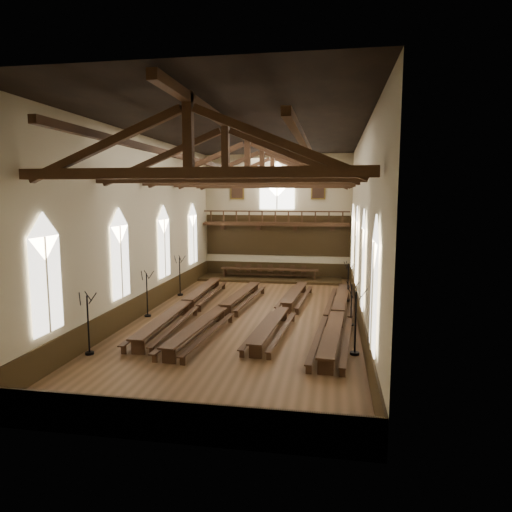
{
  "coord_description": "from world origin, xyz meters",
  "views": [
    {
      "loc": [
        4.53,
        -24.07,
        6.69
      ],
      "look_at": [
        0.2,
        1.5,
        3.24
      ],
      "focal_mm": 32.0,
      "sensor_mm": 36.0,
      "label": 1
    }
  ],
  "objects_px": {
    "refectory_row_a": "(186,304)",
    "refectory_row_d": "(338,314)",
    "candelabrum_left_far": "(180,283)",
    "refectory_row_c": "(285,308)",
    "candelabrum_right_mid": "(351,312)",
    "refectory_row_b": "(223,310)",
    "candelabrum_right_near": "(355,335)",
    "dais": "(269,279)",
    "high_table": "(269,270)",
    "candelabrum_left_mid": "(147,303)",
    "candelabrum_left_near": "(89,336)",
    "candelabrum_right_far": "(348,289)"
  },
  "relations": [
    {
      "from": "refectory_row_a",
      "to": "refectory_row_d",
      "type": "height_order",
      "value": "refectory_row_a"
    },
    {
      "from": "refectory_row_a",
      "to": "candelabrum_left_far",
      "type": "height_order",
      "value": "candelabrum_left_far"
    },
    {
      "from": "refectory_row_c",
      "to": "candelabrum_right_mid",
      "type": "height_order",
      "value": "candelabrum_right_mid"
    },
    {
      "from": "refectory_row_b",
      "to": "candelabrum_right_near",
      "type": "height_order",
      "value": "candelabrum_right_near"
    },
    {
      "from": "dais",
      "to": "high_table",
      "type": "relative_size",
      "value": 1.46
    },
    {
      "from": "refectory_row_a",
      "to": "candelabrum_right_mid",
      "type": "xyz_separation_m",
      "value": [
        9.2,
        -0.95,
        0.15
      ]
    },
    {
      "from": "candelabrum_left_far",
      "to": "candelabrum_left_mid",
      "type": "bearing_deg",
      "value": -90.0
    },
    {
      "from": "candelabrum_left_far",
      "to": "refectory_row_b",
      "type": "bearing_deg",
      "value": -51.37
    },
    {
      "from": "candelabrum_left_near",
      "to": "candelabrum_right_near",
      "type": "height_order",
      "value": "candelabrum_right_near"
    },
    {
      "from": "candelabrum_left_near",
      "to": "candelabrum_right_far",
      "type": "height_order",
      "value": "candelabrum_left_near"
    },
    {
      "from": "candelabrum_left_mid",
      "to": "candelabrum_right_near",
      "type": "height_order",
      "value": "candelabrum_right_near"
    },
    {
      "from": "candelabrum_left_mid",
      "to": "candelabrum_right_far",
      "type": "bearing_deg",
      "value": 27.1
    },
    {
      "from": "refectory_row_a",
      "to": "candelabrum_right_mid",
      "type": "distance_m",
      "value": 9.25
    },
    {
      "from": "refectory_row_c",
      "to": "candelabrum_right_far",
      "type": "relative_size",
      "value": 5.44
    },
    {
      "from": "refectory_row_b",
      "to": "candelabrum_right_near",
      "type": "xyz_separation_m",
      "value": [
        6.82,
        -4.5,
        0.34
      ]
    },
    {
      "from": "refectory_row_a",
      "to": "candelabrum_left_mid",
      "type": "xyz_separation_m",
      "value": [
        -1.9,
        -1.05,
        0.23
      ]
    },
    {
      "from": "candelabrum_right_near",
      "to": "candelabrum_right_far",
      "type": "height_order",
      "value": "candelabrum_right_near"
    },
    {
      "from": "candelabrum_left_near",
      "to": "candelabrum_right_far",
      "type": "distance_m",
      "value": 16.24
    },
    {
      "from": "candelabrum_left_near",
      "to": "refectory_row_a",
      "type": "bearing_deg",
      "value": 75.23
    },
    {
      "from": "candelabrum_right_mid",
      "to": "refectory_row_b",
      "type": "bearing_deg",
      "value": 179.49
    },
    {
      "from": "refectory_row_b",
      "to": "candelabrum_left_near",
      "type": "distance_m",
      "value": 7.65
    },
    {
      "from": "refectory_row_c",
      "to": "candelabrum_left_mid",
      "type": "bearing_deg",
      "value": -171.54
    },
    {
      "from": "refectory_row_b",
      "to": "candelabrum_right_near",
      "type": "distance_m",
      "value": 8.18
    },
    {
      "from": "dais",
      "to": "candelabrum_left_far",
      "type": "xyz_separation_m",
      "value": [
        -5.13,
        -6.59,
        0.74
      ]
    },
    {
      "from": "dais",
      "to": "candelabrum_right_mid",
      "type": "relative_size",
      "value": 4.9
    },
    {
      "from": "refectory_row_b",
      "to": "refectory_row_d",
      "type": "relative_size",
      "value": 0.99
    },
    {
      "from": "refectory_row_d",
      "to": "candelabrum_left_mid",
      "type": "xyz_separation_m",
      "value": [
        -10.44,
        -0.11,
        0.24
      ]
    },
    {
      "from": "refectory_row_c",
      "to": "candelabrum_right_near",
      "type": "distance_m",
      "value": 6.52
    },
    {
      "from": "high_table",
      "to": "candelabrum_right_far",
      "type": "height_order",
      "value": "candelabrum_right_far"
    },
    {
      "from": "candelabrum_left_far",
      "to": "candelabrum_right_mid",
      "type": "bearing_deg",
      "value": -25.99
    },
    {
      "from": "candelabrum_right_near",
      "to": "candelabrum_right_far",
      "type": "distance_m",
      "value": 10.02
    },
    {
      "from": "refectory_row_d",
      "to": "candelabrum_right_far",
      "type": "bearing_deg",
      "value": 83.2
    },
    {
      "from": "refectory_row_a",
      "to": "refectory_row_d",
      "type": "relative_size",
      "value": 1.0
    },
    {
      "from": "dais",
      "to": "high_table",
      "type": "height_order",
      "value": "high_table"
    },
    {
      "from": "candelabrum_left_mid",
      "to": "dais",
      "type": "bearing_deg",
      "value": 67.02
    },
    {
      "from": "candelabrum_right_mid",
      "to": "candelabrum_right_far",
      "type": "relative_size",
      "value": 0.91
    },
    {
      "from": "dais",
      "to": "refectory_row_a",
      "type": "bearing_deg",
      "value": -106.27
    },
    {
      "from": "refectory_row_a",
      "to": "candelabrum_right_far",
      "type": "height_order",
      "value": "candelabrum_right_far"
    },
    {
      "from": "candelabrum_left_mid",
      "to": "candelabrum_left_far",
      "type": "xyz_separation_m",
      "value": [
        -0.0,
        5.51,
        0.04
      ]
    },
    {
      "from": "candelabrum_right_near",
      "to": "dais",
      "type": "bearing_deg",
      "value": 109.96
    },
    {
      "from": "refectory_row_a",
      "to": "high_table",
      "type": "distance_m",
      "value": 11.51
    },
    {
      "from": "refectory_row_a",
      "to": "refectory_row_b",
      "type": "bearing_deg",
      "value": -20.59
    },
    {
      "from": "candelabrum_right_mid",
      "to": "candelabrum_right_far",
      "type": "height_order",
      "value": "candelabrum_right_far"
    },
    {
      "from": "dais",
      "to": "candelabrum_right_far",
      "type": "xyz_separation_m",
      "value": [
        5.97,
        -6.42,
        0.69
      ]
    },
    {
      "from": "dais",
      "to": "refectory_row_d",
      "type": "bearing_deg",
      "value": -66.12
    },
    {
      "from": "candelabrum_left_near",
      "to": "refectory_row_c",
      "type": "bearing_deg",
      "value": 44.01
    },
    {
      "from": "candelabrum_left_near",
      "to": "candelabrum_right_mid",
      "type": "bearing_deg",
      "value": 29.49
    },
    {
      "from": "candelabrum_left_far",
      "to": "refectory_row_c",
      "type": "bearing_deg",
      "value": -30.11
    },
    {
      "from": "refectory_row_c",
      "to": "refectory_row_d",
      "type": "bearing_deg",
      "value": -19.43
    },
    {
      "from": "refectory_row_a",
      "to": "candelabrum_right_near",
      "type": "xyz_separation_m",
      "value": [
        9.2,
        -5.39,
        0.32
      ]
    }
  ]
}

